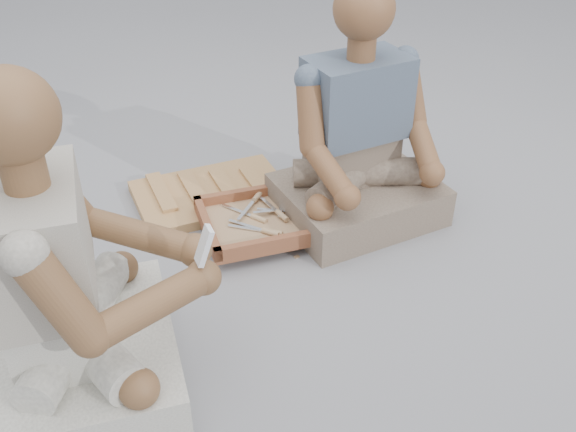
{
  "coord_description": "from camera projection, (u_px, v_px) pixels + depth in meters",
  "views": [
    {
      "loc": [
        -0.31,
        -1.69,
        1.49
      ],
      "look_at": [
        -0.05,
        0.07,
        0.3
      ],
      "focal_mm": 40.0,
      "sensor_mm": 36.0,
      "label": 1
    }
  ],
  "objects": [
    {
      "name": "chisel_3",
      "position": [
        279.0,
        213.0,
        2.55
      ],
      "size": [
        0.11,
        0.21,
        0.02
      ],
      "rotation": [
        0.0,
        0.0,
        -1.14
      ],
      "color": "silver",
      "rests_on": "tool_tray"
    },
    {
      "name": "mobile_phone",
      "position": [
        204.0,
        246.0,
        1.72
      ],
      "size": [
        0.06,
        0.06,
        0.11
      ],
      "rotation": [
        -0.35,
        0.0,
        -1.33
      ],
      "color": "white",
      "rests_on": "craftsman"
    },
    {
      "name": "chisel_4",
      "position": [
        283.0,
        195.0,
        2.67
      ],
      "size": [
        0.07,
        0.22,
        0.02
      ],
      "rotation": [
        0.0,
        0.0,
        1.35
      ],
      "color": "silver",
      "rests_on": "tool_tray"
    },
    {
      "name": "chisel_1",
      "position": [
        297.0,
        212.0,
        2.56
      ],
      "size": [
        0.22,
        0.08,
        0.02
      ],
      "rotation": [
        0.0,
        0.0,
        -0.31
      ],
      "color": "silver",
      "rests_on": "tool_tray"
    },
    {
      "name": "wood_chip_0",
      "position": [
        297.0,
        257.0,
        2.44
      ],
      "size": [
        0.02,
        0.02,
        0.0
      ],
      "primitive_type": "cube",
      "rotation": [
        0.0,
        0.0,
        0.44
      ],
      "color": "tan",
      "rests_on": "ground"
    },
    {
      "name": "wood_chip_5",
      "position": [
        256.0,
        185.0,
        2.88
      ],
      "size": [
        0.02,
        0.02,
        0.0
      ],
      "primitive_type": "cube",
      "rotation": [
        0.0,
        0.0,
        2.53
      ],
      "color": "tan",
      "rests_on": "ground"
    },
    {
      "name": "ground",
      "position": [
        305.0,
        297.0,
        2.25
      ],
      "size": [
        60.0,
        60.0,
        0.0
      ],
      "primitive_type": "plane",
      "color": "gray",
      "rests_on": "ground"
    },
    {
      "name": "craftsman",
      "position": [
        72.0,
        294.0,
        1.76
      ],
      "size": [
        0.7,
        0.7,
        0.99
      ],
      "rotation": [
        0.0,
        0.0,
        -1.42
      ],
      "color": "silver",
      "rests_on": "ground"
    },
    {
      "name": "wood_chip_3",
      "position": [
        233.0,
        225.0,
        2.62
      ],
      "size": [
        0.02,
        0.02,
        0.0
      ],
      "primitive_type": "cube",
      "rotation": [
        0.0,
        0.0,
        0.54
      ],
      "color": "tan",
      "rests_on": "ground"
    },
    {
      "name": "chisel_2",
      "position": [
        293.0,
        208.0,
        2.57
      ],
      "size": [
        0.22,
        0.03,
        0.02
      ],
      "rotation": [
        0.0,
        0.0,
        0.04
      ],
      "color": "silver",
      "rests_on": "tool_tray"
    },
    {
      "name": "wood_chip_2",
      "position": [
        276.0,
        196.0,
        2.81
      ],
      "size": [
        0.02,
        0.02,
        0.0
      ],
      "primitive_type": "cube",
      "rotation": [
        0.0,
        0.0,
        0.97
      ],
      "color": "tan",
      "rests_on": "ground"
    },
    {
      "name": "chisel_5",
      "position": [
        268.0,
        232.0,
        2.46
      ],
      "size": [
        0.21,
        0.11,
        0.02
      ],
      "rotation": [
        0.0,
        0.0,
        -0.41
      ],
      "color": "silver",
      "rests_on": "tool_tray"
    },
    {
      "name": "wood_chip_1",
      "position": [
        231.0,
        258.0,
        2.44
      ],
      "size": [
        0.02,
        0.02,
        0.0
      ],
      "primitive_type": "cube",
      "rotation": [
        0.0,
        0.0,
        1.72
      ],
      "color": "tan",
      "rests_on": "ground"
    },
    {
      "name": "chisel_7",
      "position": [
        265.0,
        231.0,
        2.46
      ],
      "size": [
        0.19,
        0.14,
        0.02
      ],
      "rotation": [
        0.0,
        0.0,
        -0.62
      ],
      "color": "silver",
      "rests_on": "tool_tray"
    },
    {
      "name": "wood_chip_9",
      "position": [
        178.0,
        205.0,
        2.74
      ],
      "size": [
        0.02,
        0.02,
        0.0
      ],
      "primitive_type": "cube",
      "rotation": [
        0.0,
        0.0,
        3.0
      ],
      "color": "tan",
      "rests_on": "ground"
    },
    {
      "name": "wood_chip_8",
      "position": [
        248.0,
        242.0,
        2.52
      ],
      "size": [
        0.02,
        0.02,
        0.0
      ],
      "primitive_type": "cube",
      "rotation": [
        0.0,
        0.0,
        0.95
      ],
      "color": "tan",
      "rests_on": "ground"
    },
    {
      "name": "chisel_0",
      "position": [
        255.0,
        199.0,
        2.64
      ],
      "size": [
        0.13,
        0.2,
        0.02
      ],
      "rotation": [
        0.0,
        0.0,
        1.05
      ],
      "color": "silver",
      "rests_on": "tool_tray"
    },
    {
      "name": "tool_tray",
      "position": [
        265.0,
        220.0,
        2.54
      ],
      "size": [
        0.55,
        0.47,
        0.06
      ],
      "rotation": [
        0.0,
        0.0,
        0.17
      ],
      "color": "brown",
      "rests_on": "carved_panel"
    },
    {
      "name": "wood_chip_4",
      "position": [
        337.0,
        193.0,
        2.83
      ],
      "size": [
        0.02,
        0.02,
        0.0
      ],
      "primitive_type": "cube",
      "rotation": [
        0.0,
        0.0,
        0.24
      ],
      "color": "tan",
      "rests_on": "ground"
    },
    {
      "name": "wood_chip_10",
      "position": [
        308.0,
        193.0,
        2.83
      ],
      "size": [
        0.02,
        0.02,
        0.0
      ],
      "primitive_type": "cube",
      "rotation": [
        0.0,
        0.0,
        2.84
      ],
      "color": "tan",
      "rests_on": "ground"
    },
    {
      "name": "carved_panel",
      "position": [
        212.0,
        194.0,
        2.78
      ],
      "size": [
        0.73,
        0.58,
        0.04
      ],
      "primitive_type": "cube",
      "rotation": [
        0.0,
        0.0,
        0.26
      ],
      "color": "olive",
      "rests_on": "ground"
    },
    {
      "name": "wood_chip_6",
      "position": [
        314.0,
        179.0,
        2.93
      ],
      "size": [
        0.02,
        0.02,
        0.0
      ],
      "primitive_type": "cube",
      "rotation": [
        0.0,
        0.0,
        2.62
      ],
      "color": "tan",
      "rests_on": "ground"
    },
    {
      "name": "wood_chip_7",
      "position": [
        241.0,
        252.0,
        2.47
      ],
      "size": [
        0.02,
        0.02,
        0.0
      ],
      "primitive_type": "cube",
      "rotation": [
        0.0,
        0.0,
        0.7
      ],
      "color": "tan",
      "rests_on": "ground"
    },
    {
      "name": "chisel_6",
      "position": [
        254.0,
        217.0,
        2.54
      ],
      "size": [
        0.17,
        0.16,
        0.02
      ],
      "rotation": [
        0.0,
        0.0,
        -0.74
      ],
      "color": "silver",
      "rests_on": "tool_tray"
    },
    {
      "name": "companion",
      "position": [
        359.0,
        146.0,
        2.51
      ],
      "size": [
        0.74,
        0.66,
        0.96
      ],
      "rotation": [
        0.0,
        0.0,
        3.47
      ],
      "color": "gray",
      "rests_on": "ground"
    }
  ]
}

